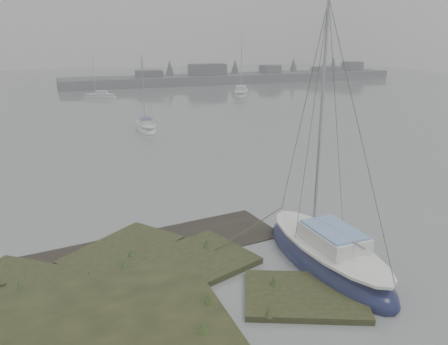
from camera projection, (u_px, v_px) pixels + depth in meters
The scene contains 6 objects.
ground at pixel (119, 123), 39.81m from camera, with size 160.00×160.00×0.00m, color slate.
far_shoreline at pixel (242, 77), 77.48m from camera, with size 60.00×8.00×4.15m.
sailboat_main at pixel (327, 256), 14.90m from camera, with size 2.22×6.59×9.27m.
sailboat_white at pixel (146, 128), 36.73m from camera, with size 1.78×4.77×6.63m.
sailboat_far_b at pixel (241, 94), 58.50m from camera, with size 4.69×6.47×8.79m.
sailboat_far_c at pixel (100, 97), 56.51m from camera, with size 4.52×3.10×6.11m.
Camera 1 is at (-6.00, -10.09, 7.42)m, focal length 35.00 mm.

